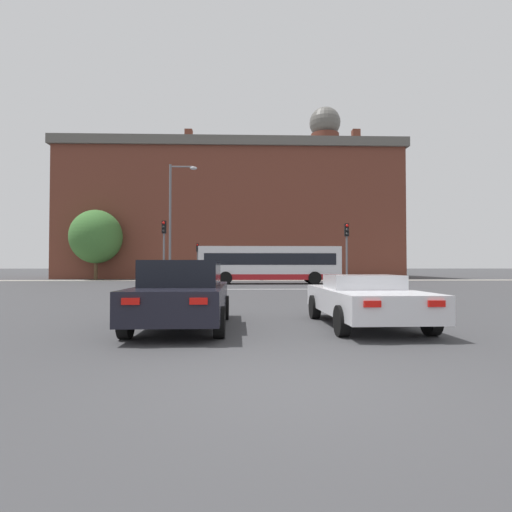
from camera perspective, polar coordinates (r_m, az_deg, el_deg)
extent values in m
plane|color=#3D3D3F|center=(5.05, 6.46, -18.04)|extent=(400.00, 400.00, 0.00)
cube|color=silver|center=(24.60, -0.14, -4.76)|extent=(8.58, 0.30, 0.01)
cube|color=gray|center=(39.59, -0.74, -3.49)|extent=(69.53, 2.50, 0.01)
cube|color=brown|center=(51.12, -3.40, 5.14)|extent=(38.49, 15.60, 14.53)
cube|color=#5B5954|center=(52.58, -3.39, 13.60)|extent=(39.26, 16.22, 1.04)
cube|color=brown|center=(56.22, -19.27, 14.43)|extent=(0.90, 0.90, 2.26)
cube|color=brown|center=(50.68, -9.59, 16.14)|extent=(0.90, 0.90, 2.26)
cube|color=brown|center=(52.96, 2.40, 15.34)|extent=(0.90, 0.90, 2.26)
cube|color=brown|center=(51.49, 14.08, 15.88)|extent=(0.90, 0.90, 2.26)
cylinder|color=#5B2D22|center=(54.11, 9.82, 15.33)|extent=(3.58, 3.58, 2.86)
sphere|color=#5B5954|center=(55.02, 9.81, 18.24)|extent=(3.98, 3.98, 3.98)
cube|color=black|center=(9.52, -10.41, -6.16)|extent=(1.98, 4.51, 0.66)
cube|color=black|center=(9.44, -10.44, -2.41)|extent=(1.68, 2.04, 0.58)
cylinder|color=black|center=(11.07, -14.19, -7.19)|extent=(0.23, 0.64, 0.64)
cylinder|color=black|center=(10.85, -4.51, -7.35)|extent=(0.23, 0.64, 0.64)
cylinder|color=black|center=(8.38, -18.12, -9.05)|extent=(0.23, 0.64, 0.64)
cylinder|color=black|center=(8.09, -5.24, -9.39)|extent=(0.23, 0.64, 0.64)
cube|color=red|center=(7.41, -17.48, -6.20)|extent=(0.32, 0.05, 0.12)
cube|color=red|center=(7.19, -8.20, -6.40)|extent=(0.32, 0.05, 0.12)
cube|color=silver|center=(9.99, 15.26, -6.19)|extent=(2.05, 4.52, 0.57)
cube|color=silver|center=(10.07, 15.05, -3.59)|extent=(1.71, 1.38, 0.33)
cylinder|color=black|center=(11.11, 8.38, -7.20)|extent=(0.24, 0.65, 0.64)
cylinder|color=black|center=(11.62, 17.51, -6.89)|extent=(0.24, 0.65, 0.64)
cylinder|color=black|center=(8.43, 12.17, -9.04)|extent=(0.24, 0.65, 0.64)
cylinder|color=black|center=(9.10, 23.73, -8.39)|extent=(0.24, 0.65, 0.64)
cube|color=red|center=(7.65, 16.29, -6.60)|extent=(0.32, 0.06, 0.12)
cube|color=red|center=(8.13, 24.39, -6.22)|extent=(0.32, 0.06, 0.12)
cube|color=silver|center=(31.98, 1.92, -1.02)|extent=(11.09, 2.56, 2.61)
cube|color=#AD191E|center=(31.99, 1.92, -2.97)|extent=(11.11, 2.58, 0.44)
cube|color=black|center=(31.99, 1.92, -0.47)|extent=(10.21, 2.59, 0.90)
cylinder|color=black|center=(33.61, 7.65, -3.00)|extent=(1.00, 0.28, 1.00)
cylinder|color=black|center=(31.19, 8.39, -3.12)|extent=(1.00, 0.28, 1.00)
cylinder|color=black|center=(33.19, -4.16, -3.03)|extent=(1.00, 0.28, 1.00)
cylinder|color=black|center=(30.73, -4.36, -3.16)|extent=(1.00, 0.28, 1.00)
cylinder|color=slate|center=(25.52, 12.84, -0.93)|extent=(0.12, 0.12, 3.28)
cube|color=black|center=(25.61, 12.81, 3.65)|extent=(0.26, 0.20, 0.80)
sphere|color=red|center=(25.51, 12.88, 4.25)|extent=(0.17, 0.17, 0.17)
sphere|color=black|center=(25.49, 12.89, 3.67)|extent=(0.17, 0.17, 0.17)
sphere|color=black|center=(25.47, 12.89, 3.10)|extent=(0.17, 0.17, 0.17)
cylinder|color=slate|center=(39.10, -8.36, -1.45)|extent=(0.12, 0.12, 2.81)
cube|color=black|center=(39.14, -8.35, 1.20)|extent=(0.26, 0.20, 0.80)
sphere|color=red|center=(39.03, -8.37, 1.58)|extent=(0.17, 0.17, 0.17)
sphere|color=black|center=(39.01, -8.37, 1.21)|extent=(0.17, 0.17, 0.17)
sphere|color=black|center=(39.00, -8.38, 0.83)|extent=(0.17, 0.17, 0.17)
cylinder|color=slate|center=(25.84, -13.03, -0.70)|extent=(0.12, 0.12, 3.49)
cube|color=black|center=(25.95, -13.00, 4.05)|extent=(0.26, 0.20, 0.80)
sphere|color=red|center=(25.85, -13.06, 4.64)|extent=(0.17, 0.17, 0.17)
sphere|color=black|center=(25.82, -13.06, 4.08)|extent=(0.17, 0.17, 0.17)
sphere|color=black|center=(25.80, -13.06, 3.51)|extent=(0.17, 0.17, 0.17)
cylinder|color=slate|center=(28.27, -12.17, 4.30)|extent=(0.16, 0.16, 8.48)
cylinder|color=slate|center=(28.83, -10.53, 12.44)|extent=(1.60, 0.10, 0.10)
ellipsoid|color=#B2B2B7|center=(28.70, -8.92, 12.29)|extent=(0.50, 0.36, 0.22)
cylinder|color=black|center=(40.60, 5.84, -2.85)|extent=(0.13, 0.13, 0.83)
cylinder|color=black|center=(40.76, 5.77, -2.84)|extent=(0.13, 0.13, 0.83)
cube|color=tan|center=(40.67, 5.80, -1.79)|extent=(0.29, 0.43, 0.66)
sphere|color=tan|center=(40.67, 5.80, -1.15)|extent=(0.25, 0.25, 0.25)
cylinder|color=black|center=(39.32, 0.93, -2.92)|extent=(0.13, 0.13, 0.81)
cylinder|color=black|center=(39.32, 0.68, -2.92)|extent=(0.13, 0.13, 0.81)
cube|color=#336B38|center=(39.31, 0.81, -1.85)|extent=(0.41, 0.24, 0.64)
sphere|color=tan|center=(39.30, 0.81, -1.21)|extent=(0.24, 0.24, 0.24)
cylinder|color=brown|center=(40.63, 11.06, -2.88)|extent=(0.13, 0.13, 0.77)
cylinder|color=brown|center=(40.47, 10.96, -2.88)|extent=(0.13, 0.13, 0.77)
cube|color=navy|center=(40.54, 11.01, -1.91)|extent=(0.42, 0.45, 0.61)
sphere|color=tan|center=(40.53, 11.00, -1.32)|extent=(0.23, 0.23, 0.23)
cylinder|color=#4C3823|center=(44.39, -21.92, -1.73)|extent=(0.36, 0.36, 2.22)
ellipsoid|color=#3D7033|center=(44.49, -21.88, 2.59)|extent=(5.27, 5.27, 5.53)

